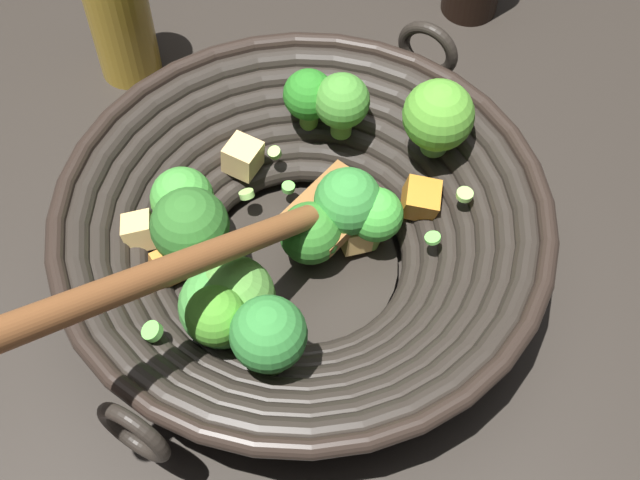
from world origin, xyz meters
TOP-DOWN VIEW (x-y plane):
  - ground_plane at (0.00, 0.00)m, footprint 4.00×4.00m
  - wok at (0.00, 0.00)m, footprint 0.37×0.43m
  - cooking_oil_bottle at (0.27, 0.00)m, footprint 0.06×0.06m

SIDE VIEW (x-z plane):
  - ground_plane at x=0.00m, z-range 0.00..0.00m
  - wok at x=0.00m, z-range -0.06..0.17m
  - cooking_oil_bottle at x=0.27m, z-range -0.02..0.18m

